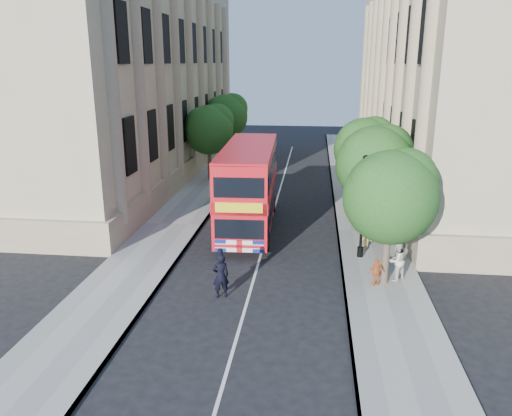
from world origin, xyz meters
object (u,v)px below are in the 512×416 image
(double_decker_bus, at_px, (249,185))
(box_van, at_px, (232,186))
(lamp_post, at_px, (363,211))
(woman_pedestrian, at_px, (396,260))
(police_constable, at_px, (221,276))

(double_decker_bus, height_order, box_van, double_decker_bus)
(double_decker_bus, bearing_deg, box_van, 108.58)
(lamp_post, distance_m, double_decker_bus, 7.39)
(lamp_post, relative_size, woman_pedestrian, 2.75)
(double_decker_bus, bearing_deg, police_constable, -92.17)
(lamp_post, height_order, double_decker_bus, lamp_post)
(lamp_post, relative_size, double_decker_bus, 0.49)
(woman_pedestrian, bearing_deg, lamp_post, -104.28)
(lamp_post, bearing_deg, double_decker_bus, 146.38)
(double_decker_bus, bearing_deg, woman_pedestrian, -44.33)
(box_van, distance_m, police_constable, 13.81)
(box_van, xyz_separation_m, police_constable, (1.75, -13.69, -0.45))
(lamp_post, bearing_deg, woman_pedestrian, -63.62)
(box_van, bearing_deg, lamp_post, -47.54)
(double_decker_bus, distance_m, police_constable, 9.25)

